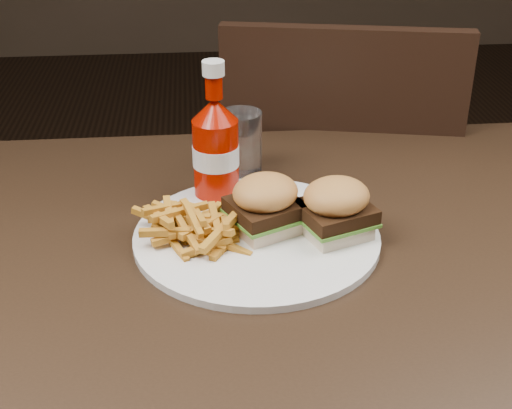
{
  "coord_description": "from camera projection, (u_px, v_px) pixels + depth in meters",
  "views": [
    {
      "loc": [
        -0.01,
        -0.83,
        1.27
      ],
      "look_at": [
        0.07,
        0.03,
        0.8
      ],
      "focal_mm": 50.0,
      "sensor_mm": 36.0,
      "label": 1
    }
  ],
  "objects": [
    {
      "name": "dining_table",
      "position": [
        206.0,
        260.0,
        0.98
      ],
      "size": [
        1.2,
        0.8,
        0.04
      ],
      "primitive_type": "cube",
      "color": "black",
      "rests_on": "ground"
    },
    {
      "name": "sandwich_half_a",
      "position": [
        265.0,
        223.0,
        0.99
      ],
      "size": [
        0.11,
        0.1,
        0.02
      ],
      "primitive_type": "cube",
      "rotation": [
        0.0,
        0.0,
        0.45
      ],
      "color": "beige",
      "rests_on": "plate"
    },
    {
      "name": "tumbler",
      "position": [
        241.0,
        143.0,
        1.15
      ],
      "size": [
        0.07,
        0.07,
        0.11
      ],
      "primitive_type": "cylinder",
      "rotation": [
        0.0,
        0.0,
        0.08
      ],
      "color": "white",
      "rests_on": "dining_table"
    },
    {
      "name": "plate",
      "position": [
        257.0,
        236.0,
        0.99
      ],
      "size": [
        0.34,
        0.34,
        0.01
      ],
      "primitive_type": "cylinder",
      "color": "white",
      "rests_on": "dining_table"
    },
    {
      "name": "chair_far",
      "position": [
        334.0,
        219.0,
        1.69
      ],
      "size": [
        0.56,
        0.56,
        0.05
      ],
      "primitive_type": "cube",
      "rotation": [
        0.0,
        0.0,
        2.94
      ],
      "color": "black",
      "rests_on": "ground"
    },
    {
      "name": "ketchup_bottle",
      "position": [
        216.0,
        163.0,
        1.07
      ],
      "size": [
        0.07,
        0.07,
        0.14
      ],
      "primitive_type": "cylinder",
      "rotation": [
        0.0,
        0.0,
        -0.05
      ],
      "color": "#980E00",
      "rests_on": "dining_table"
    },
    {
      "name": "sandwich_half_b",
      "position": [
        335.0,
        227.0,
        0.98
      ],
      "size": [
        0.1,
        0.1,
        0.02
      ],
      "primitive_type": "cube",
      "rotation": [
        0.0,
        0.0,
        0.36
      ],
      "color": "beige",
      "rests_on": "plate"
    },
    {
      "name": "fries_pile",
      "position": [
        195.0,
        222.0,
        0.97
      ],
      "size": [
        0.16,
        0.16,
        0.05
      ],
      "primitive_type": null,
      "rotation": [
        0.0,
        0.0,
        0.35
      ],
      "color": "#BC771C",
      "rests_on": "plate"
    }
  ]
}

